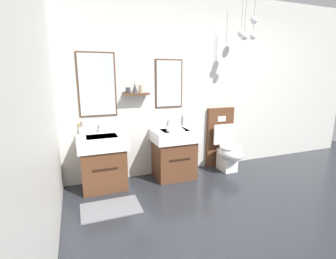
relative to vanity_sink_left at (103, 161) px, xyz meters
The scene contains 12 objects.
ground_plane 2.73m from the vanity_sink_left, 40.18° to the right, with size 6.64×5.36×0.10m, color #23262B.
wall_back 2.28m from the vanity_sink_left, ahead, with size 5.44×0.64×2.73m.
wall_left 2.08m from the vanity_sink_left, 109.02° to the right, with size 0.12×4.16×2.73m, color beige.
bath_mat 0.72m from the vanity_sink_left, 90.00° to the right, with size 0.68×0.44×0.01m, color slate.
vanity_sink_left is the anchor object (origin of this frame).
tap_on_left_sink 0.46m from the vanity_sink_left, 90.00° to the left, with size 0.03×0.13×0.11m.
vanity_sink_right 1.04m from the vanity_sink_left, ahead, with size 0.65×0.52×0.74m.
tap_on_right_sink 1.14m from the vanity_sink_left, 10.38° to the left, with size 0.03×0.13×0.11m.
toilet 1.96m from the vanity_sink_left, ahead, with size 0.48×0.62×1.00m.
toothbrush_cup 0.51m from the vanity_sink_left, 143.68° to the left, with size 0.07×0.07×0.21m.
soap_dispenser 1.38m from the vanity_sink_left, ahead, with size 0.06×0.06×0.19m.
folded_hand_towel 1.08m from the vanity_sink_left, ahead, with size 0.22×0.16×0.04m, color white.
Camera 1 is at (-2.36, -1.54, 1.54)m, focal length 26.30 mm.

